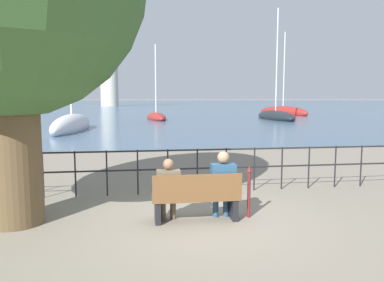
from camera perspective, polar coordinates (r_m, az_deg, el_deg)
name	(u,v)px	position (r m, az deg, el deg)	size (l,w,h in m)	color
ground_plane	(196,220)	(7.04, 0.60, -11.99)	(1000.00, 1000.00, 0.00)	gray
harbor_water	(140,103)	(165.65, -7.94, 5.80)	(600.00, 300.00, 0.01)	#47607A
park_bench	(196,199)	(6.86, 0.68, -8.79)	(1.60, 0.45, 0.90)	brown
seated_person_left	(168,187)	(6.82, -3.62, -7.00)	(0.42, 0.35, 1.16)	brown
seated_person_right	(223,182)	(6.95, 4.71, -6.25)	(0.45, 0.35, 1.28)	navy
promenade_railing	(183,164)	(8.82, -1.43, -3.53)	(10.55, 0.04, 1.05)	black
closed_umbrella	(249,189)	(7.13, 8.68, -7.17)	(0.09, 0.09, 0.99)	maroon
sailboat_2	(275,116)	(39.73, 12.60, 3.69)	(2.46, 8.27, 11.57)	black
sailboat_3	(72,126)	(26.79, -17.82, 2.24)	(2.28, 8.69, 7.34)	silver
sailboat_4	(283,112)	(50.05, 13.69, 4.30)	(4.63, 8.50, 11.01)	maroon
sailboat_5	(156,117)	(38.65, -5.48, 3.66)	(2.45, 6.51, 7.90)	maroon
harbor_lighthouse	(109,55)	(103.21, -12.60, 12.65)	(4.67, 4.67, 28.67)	beige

